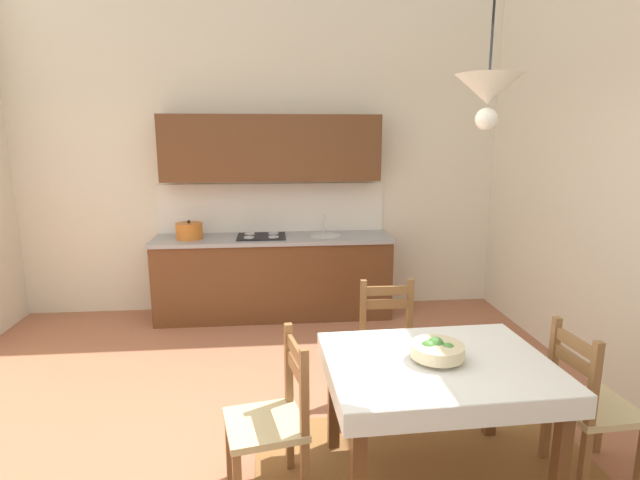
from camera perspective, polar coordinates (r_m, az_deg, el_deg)
name	(u,v)px	position (r m, az deg, el deg)	size (l,w,h in m)	color
ground_plane	(263,472)	(3.44, -6.50, -24.72)	(5.96, 6.47, 0.10)	#AD6B4C
wall_back	(262,124)	(5.76, -6.61, 12.99)	(5.96, 0.12, 4.22)	silver
kitchen_cabinetry	(273,240)	(5.54, -5.39, 0.01)	(2.58, 0.63, 2.20)	brown
dining_table	(437,382)	(3.03, 13.20, -15.44)	(1.28, 1.00, 0.75)	brown
dining_chair_tv_side	(272,421)	(2.96, -5.46, -19.83)	(0.49, 0.49, 0.93)	#D1BC89
dining_chair_window_side	(590,406)	(3.46, 28.32, -16.30)	(0.44, 0.44, 0.93)	#D1BC89
dining_chair_kitchen_side	(389,348)	(3.84, 7.90, -12.08)	(0.43, 0.43, 0.93)	#D1BC89
fruit_bowl	(437,350)	(2.95, 13.15, -12.10)	(0.30, 0.30, 0.12)	beige
pendant_lamp	(488,91)	(2.62, 18.59, 15.73)	(0.32, 0.32, 0.81)	black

